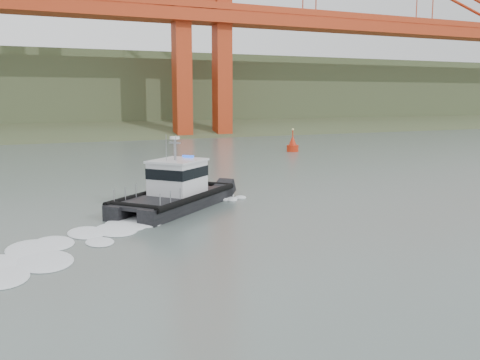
% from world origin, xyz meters
% --- Properties ---
extents(ground, '(400.00, 400.00, 0.00)m').
position_xyz_m(ground, '(0.00, 0.00, 0.00)').
color(ground, '#4B5A54').
rests_on(ground, ground).
extents(headlands, '(500.00, 105.36, 27.12)m').
position_xyz_m(headlands, '(0.00, 125.50, 7.05)').
color(headlands, '#344426').
rests_on(headlands, ground).
extents(patrol_boat, '(10.33, 9.58, 5.03)m').
position_xyz_m(patrol_boat, '(-2.89, 13.78, 1.26)').
color(patrol_boat, black).
rests_on(patrol_boat, ground).
extents(nav_buoy, '(1.62, 1.62, 3.38)m').
position_xyz_m(nav_buoy, '(23.44, 43.52, 0.89)').
color(nav_buoy, red).
rests_on(nav_buoy, ground).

